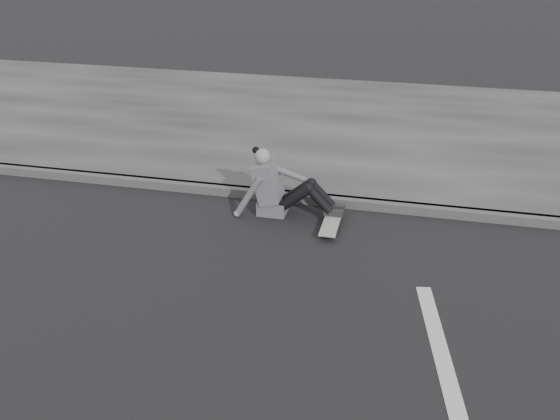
{
  "coord_description": "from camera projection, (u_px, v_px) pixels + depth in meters",
  "views": [
    {
      "loc": [
        1.87,
        -4.81,
        3.61
      ],
      "look_at": [
        0.47,
        1.29,
        0.5
      ],
      "focal_mm": 40.0,
      "sensor_mm": 36.0,
      "label": 1
    }
  ],
  "objects": [
    {
      "name": "ground",
      "position": [
        205.0,
        307.0,
        6.18
      ],
      "size": [
        80.0,
        80.0,
        0.0
      ],
      "primitive_type": "plane",
      "color": "black",
      "rests_on": "ground"
    },
    {
      "name": "curb",
      "position": [
        267.0,
        194.0,
        8.41
      ],
      "size": [
        24.0,
        0.16,
        0.12
      ],
      "primitive_type": "cube",
      "color": "#434343",
      "rests_on": "ground"
    },
    {
      "name": "sidewalk",
      "position": [
        308.0,
        124.0,
        11.04
      ],
      "size": [
        24.0,
        6.0,
        0.12
      ],
      "primitive_type": "cube",
      "color": "#353535",
      "rests_on": "ground"
    },
    {
      "name": "skateboard",
      "position": [
        331.0,
        222.0,
        7.65
      ],
      "size": [
        0.2,
        0.78,
        0.09
      ],
      "color": "gray",
      "rests_on": "ground"
    },
    {
      "name": "seated_woman",
      "position": [
        278.0,
        187.0,
        7.88
      ],
      "size": [
        1.38,
        0.46,
        0.88
      ],
      "color": "#545456",
      "rests_on": "ground"
    }
  ]
}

